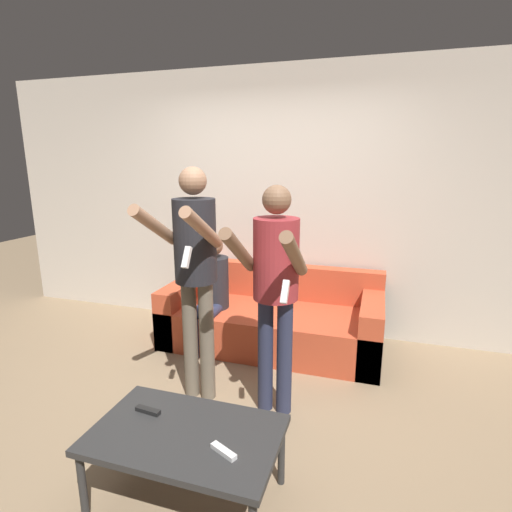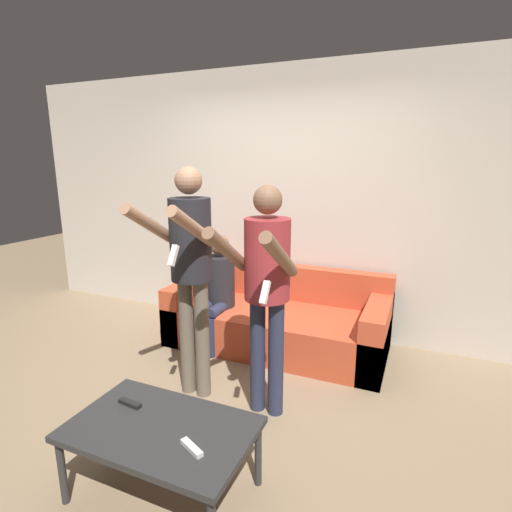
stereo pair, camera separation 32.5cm
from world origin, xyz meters
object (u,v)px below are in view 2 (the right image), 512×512
couch (278,320)px  person_standing_right (266,279)px  coffee_table (161,433)px  remote_far (130,403)px  person_seated (217,288)px  person_standing_left (190,260)px  remote_near (192,448)px

couch → person_standing_right: bearing=-74.4°
coffee_table → remote_far: remote_far is taller
person_seated → person_standing_right: bearing=-44.9°
couch → person_standing_left: (-0.30, -1.06, 0.83)m
couch → coffee_table: (0.06, -1.96, 0.13)m
person_standing_left → coffee_table: size_ratio=1.78×
person_seated → remote_far: (0.34, -1.66, -0.15)m
person_seated → coffee_table: 1.86m
coffee_table → couch: bearing=91.8°
person_standing_right → remote_far: 1.12m
couch → remote_far: (-0.21, -1.88, 0.18)m
remote_far → coffee_table: bearing=-17.0°
person_standing_left → person_seated: 1.01m
person_standing_right → coffee_table: bearing=-104.7°
remote_near → person_seated: bearing=115.1°
couch → remote_near: size_ratio=13.77×
person_standing_right → remote_far: (-0.51, -0.81, -0.58)m
remote_near → person_standing_right: bearing=90.6°
person_standing_left → coffee_table: bearing=-68.3°
person_standing_left → remote_near: bearing=-58.5°
person_seated → remote_near: (0.86, -1.83, -0.15)m
person_standing_left → coffee_table: 1.20m
person_standing_left → remote_near: person_standing_left is taller
person_seated → remote_near: size_ratio=7.24×
person_standing_right → person_seated: size_ratio=1.49×
coffee_table → remote_far: size_ratio=6.40×
person_standing_right → coffee_table: 1.12m
remote_near → coffee_table: bearing=160.5°
person_seated → coffee_table: bearing=-70.7°
coffee_table → person_standing_right: bearing=75.3°
person_standing_left → person_seated: person_standing_left is taller
person_seated → remote_far: 1.70m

